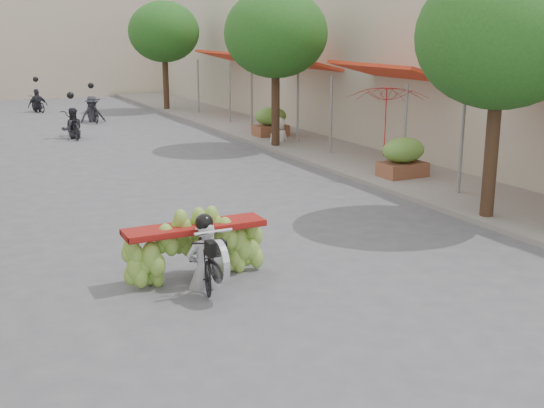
{
  "coord_description": "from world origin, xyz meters",
  "views": [
    {
      "loc": [
        -4.79,
        -6.45,
        3.96
      ],
      "look_at": [
        0.09,
        3.47,
        1.1
      ],
      "focal_mm": 45.0,
      "sensor_mm": 36.0,
      "label": 1
    }
  ],
  "objects": [
    {
      "name": "market_umbrella",
      "position": [
        5.83,
        8.29,
        2.56
      ],
      "size": [
        2.35,
        2.35,
        1.93
      ],
      "rotation": [
        0.0,
        0.0,
        -0.11
      ],
      "color": "#A31516",
      "rests_on": "ground"
    },
    {
      "name": "sidewalk_right",
      "position": [
        7.0,
        15.0,
        0.06
      ],
      "size": [
        4.0,
        60.0,
        0.12
      ],
      "primitive_type": "cube",
      "color": "gray",
      "rests_on": "ground"
    },
    {
      "name": "produce_crate_far",
      "position": [
        6.2,
        16.0,
        0.71
      ],
      "size": [
        1.2,
        0.88,
        1.16
      ],
      "color": "brown",
      "rests_on": "ground"
    },
    {
      "name": "ground",
      "position": [
        0.0,
        0.0,
        0.0
      ],
      "size": [
        120.0,
        120.0,
        0.0
      ],
      "primitive_type": "plane",
      "color": "#56565B",
      "rests_on": "ground"
    },
    {
      "name": "bg_motorbike_b",
      "position": [
        1.26,
        23.46,
        0.83
      ],
      "size": [
        1.08,
        1.9,
        1.95
      ],
      "color": "black",
      "rests_on": "ground"
    },
    {
      "name": "produce_crate_mid",
      "position": [
        6.2,
        8.0,
        0.71
      ],
      "size": [
        1.2,
        0.88,
        1.16
      ],
      "color": "brown",
      "rests_on": "ground"
    },
    {
      "name": "bg_motorbike_a",
      "position": [
        -0.34,
        19.34,
        0.73
      ],
      "size": [
        0.81,
        1.74,
        1.95
      ],
      "color": "black",
      "rests_on": "ground"
    },
    {
      "name": "street_tree_mid",
      "position": [
        5.4,
        14.0,
        3.78
      ],
      "size": [
        3.4,
        3.4,
        5.25
      ],
      "color": "#3A2719",
      "rests_on": "ground"
    },
    {
      "name": "bg_motorbike_c",
      "position": [
        -0.35,
        28.4,
        0.84
      ],
      "size": [
        1.07,
        1.48,
        1.95
      ],
      "color": "black",
      "rests_on": "ground"
    },
    {
      "name": "street_tree_far",
      "position": [
        5.4,
        26.0,
        3.78
      ],
      "size": [
        3.4,
        3.4,
        5.25
      ],
      "color": "#3A2719",
      "rests_on": "ground"
    },
    {
      "name": "street_tree_near",
      "position": [
        5.4,
        4.0,
        3.78
      ],
      "size": [
        3.4,
        3.4,
        5.25
      ],
      "color": "#3A2719",
      "rests_on": "ground"
    },
    {
      "name": "banana_motorbike",
      "position": [
        -1.3,
        3.24,
        0.68
      ],
      "size": [
        2.28,
        1.77,
        2.01
      ],
      "color": "black",
      "rests_on": "ground"
    },
    {
      "name": "pedestrian",
      "position": [
        5.89,
        14.73,
        0.96
      ],
      "size": [
        0.88,
        0.58,
        1.68
      ],
      "rotation": [
        0.0,
        0.0,
        3.25
      ],
      "color": "white",
      "rests_on": "ground"
    },
    {
      "name": "far_building",
      "position": [
        0.0,
        38.0,
        3.5
      ],
      "size": [
        20.0,
        6.0,
        7.0
      ],
      "primitive_type": "cube",
      "color": "#BBAB93",
      "rests_on": "ground"
    },
    {
      "name": "shophouse_row_right",
      "position": [
        11.99,
        14.0,
        3.0
      ],
      "size": [
        9.77,
        40.0,
        6.0
      ],
      "color": "#B9AF99",
      "rests_on": "ground"
    }
  ]
}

